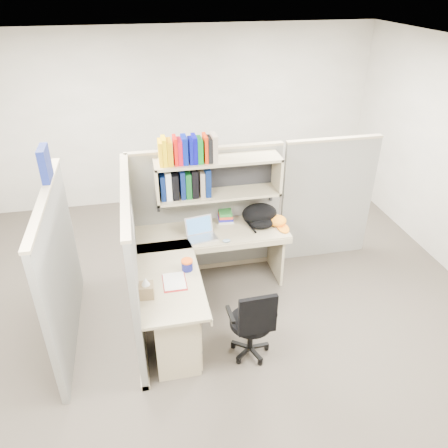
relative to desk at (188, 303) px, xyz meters
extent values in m
plane|color=#37322B|center=(0.41, 0.29, -0.44)|extent=(6.00, 6.00, 0.00)
plane|color=#ABA89A|center=(0.41, 3.29, 0.91)|extent=(6.00, 0.00, 6.00)
plane|color=silver|center=(0.41, 0.29, 2.26)|extent=(6.00, 6.00, 0.00)
cube|color=slate|center=(0.41, 1.19, 0.36)|extent=(1.80, 0.06, 1.60)
cube|color=tan|center=(0.41, 1.19, 1.18)|extent=(1.80, 0.08, 0.03)
cube|color=slate|center=(-0.49, 0.29, 0.36)|extent=(0.06, 1.80, 1.60)
cube|color=tan|center=(-0.49, 0.29, 1.18)|extent=(0.08, 1.80, 0.03)
cube|color=slate|center=(-1.19, 0.29, 0.36)|extent=(0.06, 1.80, 1.60)
cube|color=slate|center=(1.96, 1.19, 0.36)|extent=(1.20, 0.06, 1.60)
cube|color=navy|center=(-1.19, 0.64, 1.35)|extent=(0.07, 0.27, 0.32)
cube|color=white|center=(-0.46, 0.44, 0.76)|extent=(0.00, 0.21, 0.28)
cube|color=tan|center=(0.51, 0.99, 1.11)|extent=(1.40, 0.34, 0.03)
cube|color=tan|center=(0.51, 0.99, 0.70)|extent=(1.40, 0.34, 0.03)
cube|color=tan|center=(-0.18, 0.99, 0.90)|extent=(0.03, 0.34, 0.44)
cube|color=tan|center=(1.19, 0.99, 0.90)|extent=(0.03, 0.34, 0.44)
cube|color=black|center=(0.51, 1.15, 0.90)|extent=(1.38, 0.01, 0.41)
cube|color=#FFBD05|center=(-0.11, 0.97, 1.25)|extent=(0.03, 0.20, 0.26)
cube|color=#FFC905|center=(-0.07, 0.97, 1.27)|extent=(0.05, 0.20, 0.29)
cube|color=#D89C04|center=(-0.02, 0.97, 1.25)|extent=(0.06, 0.20, 0.26)
cube|color=red|center=(0.05, 0.97, 1.27)|extent=(0.04, 0.20, 0.29)
cube|color=red|center=(0.09, 0.97, 1.25)|extent=(0.05, 0.20, 0.26)
cube|color=#041488|center=(0.14, 0.97, 1.27)|extent=(0.06, 0.20, 0.29)
cube|color=#040A91|center=(0.21, 0.97, 1.25)|extent=(0.04, 0.20, 0.26)
cube|color=#050489|center=(0.25, 0.97, 1.27)|extent=(0.04, 0.20, 0.29)
cube|color=#086F18|center=(0.30, 0.97, 1.25)|extent=(0.06, 0.20, 0.26)
cube|color=red|center=(0.36, 0.97, 1.27)|extent=(0.04, 0.20, 0.29)
cube|color=black|center=(0.41, 0.97, 1.25)|extent=(0.05, 0.20, 0.26)
cube|color=tan|center=(0.46, 0.97, 1.27)|extent=(0.06, 0.20, 0.29)
cube|color=#071749|center=(-0.11, 1.01, 0.86)|extent=(0.05, 0.24, 0.29)
cube|color=silver|center=(-0.05, 1.01, 0.87)|extent=(0.06, 0.24, 0.32)
cube|color=black|center=(0.02, 1.01, 0.86)|extent=(0.07, 0.24, 0.29)
cube|color=#07154A|center=(0.10, 1.01, 0.87)|extent=(0.05, 0.24, 0.32)
cube|color=#0A4917|center=(0.17, 1.01, 0.86)|extent=(0.06, 0.24, 0.29)
cube|color=black|center=(0.24, 1.01, 0.87)|extent=(0.07, 0.24, 0.32)
cube|color=gray|center=(0.32, 1.01, 0.86)|extent=(0.05, 0.24, 0.29)
cube|color=#071849|center=(0.38, 1.01, 0.87)|extent=(0.06, 0.24, 0.32)
cube|color=tan|center=(0.41, 0.86, 0.28)|extent=(1.74, 0.60, 0.03)
cube|color=tan|center=(-0.16, 0.09, 0.28)|extent=(0.60, 1.34, 0.03)
cube|color=tan|center=(0.41, 0.56, 0.24)|extent=(1.74, 0.02, 0.07)
cube|color=tan|center=(0.14, 0.09, 0.24)|extent=(0.02, 1.34, 0.07)
cube|color=tan|center=(-0.16, -0.26, -0.10)|extent=(0.40, 0.55, 0.68)
cube|color=tan|center=(0.05, -0.26, 0.10)|extent=(0.02, 0.50, 0.16)
cube|color=tan|center=(0.05, -0.26, -0.08)|extent=(0.02, 0.50, 0.16)
cube|color=tan|center=(0.05, -0.26, -0.30)|extent=(0.02, 0.50, 0.22)
cube|color=#B2B2B7|center=(0.06, -0.26, 0.10)|extent=(0.01, 0.12, 0.01)
cube|color=tan|center=(1.21, 0.89, -0.09)|extent=(0.03, 0.55, 0.70)
cylinder|color=navy|center=(0.03, 0.17, 0.34)|extent=(0.11, 0.11, 0.10)
cylinder|color=#E55515|center=(0.03, 0.17, 0.40)|extent=(0.12, 0.12, 0.02)
ellipsoid|color=#7C98B0|center=(0.52, 0.60, 0.31)|extent=(0.10, 0.08, 0.03)
cylinder|color=white|center=(0.39, 1.02, 0.34)|extent=(0.08, 0.08, 0.09)
cylinder|color=black|center=(0.56, -0.36, -0.02)|extent=(0.41, 0.41, 0.06)
cube|color=black|center=(0.56, -0.55, 0.22)|extent=(0.36, 0.06, 0.41)
cylinder|color=black|center=(0.56, -0.36, -0.19)|extent=(0.05, 0.05, 0.36)
cylinder|color=black|center=(0.56, -0.36, -0.39)|extent=(0.39, 0.39, 0.09)
cube|color=black|center=(0.35, -0.37, 0.11)|extent=(0.04, 0.23, 0.04)
cube|color=black|center=(0.76, -0.35, 0.11)|extent=(0.04, 0.23, 0.04)
camera|label=1|loc=(-0.34, -3.39, 2.89)|focal=35.00mm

